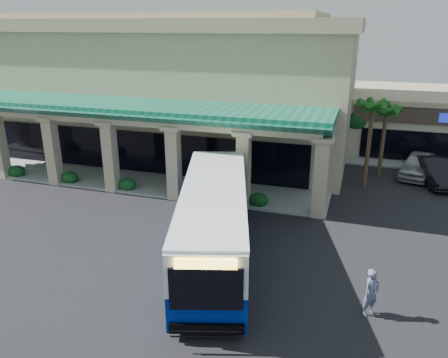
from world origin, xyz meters
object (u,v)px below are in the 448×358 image
at_px(pedestrian, 371,293).
at_px(car_white, 435,172).
at_px(transit_bus, 214,223).
at_px(car_silver, 418,165).

xyz_separation_m(pedestrian, car_white, (4.22, 16.76, -0.12)).
xyz_separation_m(transit_bus, car_white, (11.34, 14.34, -0.92)).
bearing_deg(pedestrian, transit_bus, 114.21).
height_order(car_silver, car_white, car_silver).
height_order(pedestrian, car_white, pedestrian).
height_order(transit_bus, car_white, transit_bus).
relative_size(transit_bus, car_white, 2.45).
relative_size(pedestrian, car_white, 0.38).
bearing_deg(transit_bus, car_white, 35.28).
distance_m(transit_bus, car_white, 18.30).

